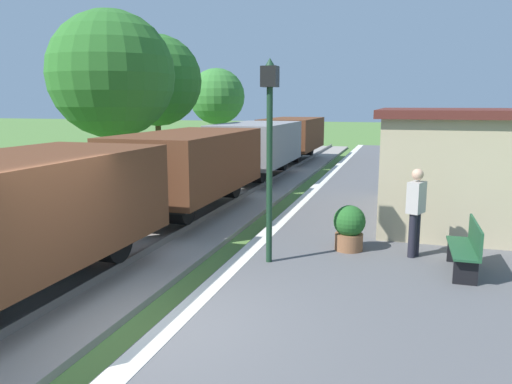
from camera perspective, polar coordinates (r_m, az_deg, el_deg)
name	(u,v)px	position (r m, az deg, el deg)	size (l,w,h in m)	color
ground_plane	(143,339)	(7.18, -12.89, -16.27)	(160.00, 160.00, 0.00)	#517A38
platform_slab	(386,366)	(6.34, 14.78, -18.89)	(6.00, 60.00, 0.25)	#565659
platform_edge_stripe	(169,326)	(6.90, -9.97, -14.98)	(0.36, 60.00, 0.01)	silver
track_ballast	(0,314)	(8.52, -27.46, -12.41)	(3.80, 60.00, 0.12)	gray
rail_near	(40,312)	(8.01, -23.73, -12.54)	(0.07, 60.00, 0.14)	slate
freight_train	(229,156)	(16.88, -3.09, 4.18)	(2.50, 26.00, 2.12)	brown
station_hut	(449,164)	(13.48, 21.38, 3.06)	(3.50, 5.80, 2.78)	tan
bench_near_hut	(467,247)	(9.32, 23.20, -5.86)	(0.42, 1.50, 0.91)	#1E4C2D
person_waiting	(416,209)	(9.88, 17.96, -1.89)	(0.37, 0.44, 1.71)	black
potted_planter	(349,227)	(10.09, 10.72, -4.01)	(0.64, 0.64, 0.92)	brown
lamp_post_near	(270,124)	(8.86, 1.58, 7.83)	(0.28, 0.28, 3.70)	#193823
tree_trackside_far	(112,75)	(19.67, -16.35, 12.86)	(4.71, 4.71, 6.57)	#4C3823
tree_field_left	(157,81)	(25.44, -11.42, 12.50)	(4.47, 4.47, 6.51)	#4C3823
tree_field_distant	(217,97)	(33.64, -4.54, 10.93)	(3.71, 3.71, 5.46)	#4C3823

